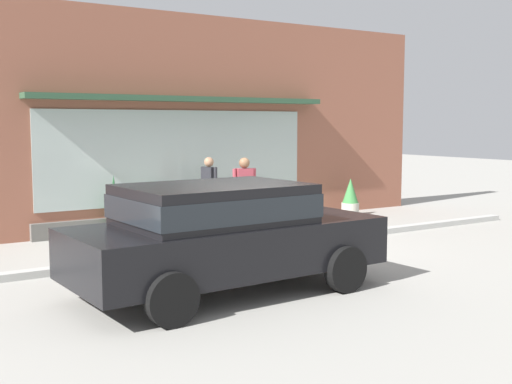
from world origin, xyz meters
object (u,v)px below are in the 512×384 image
(parked_car_black, at_px, (222,231))
(potted_plant_trailing_edge, at_px, (114,207))
(potted_plant_low_front, at_px, (350,198))
(pedestrian_with_handbag, at_px, (243,190))
(fire_hydrant, at_px, (287,216))
(potted_plant_near_hydrant, at_px, (291,206))
(potted_plant_corner_tall, at_px, (156,213))
(pedestrian_passerby, at_px, (209,188))
(potted_plant_doorstep, at_px, (251,206))

(parked_car_black, relative_size, potted_plant_trailing_edge, 3.48)
(parked_car_black, relative_size, potted_plant_low_front, 4.65)
(pedestrian_with_handbag, height_order, parked_car_black, pedestrian_with_handbag)
(pedestrian_with_handbag, bearing_deg, fire_hydrant, 159.45)
(potted_plant_low_front, relative_size, potted_plant_near_hydrant, 1.58)
(fire_hydrant, height_order, potted_plant_corner_tall, fire_hydrant)
(fire_hydrant, xyz_separation_m, potted_plant_low_front, (3.21, 1.66, 0.03))
(pedestrian_passerby, bearing_deg, parked_car_black, 131.55)
(parked_car_black, xyz_separation_m, potted_plant_trailing_edge, (0.40, 5.34, -0.27))
(potted_plant_low_front, bearing_deg, potted_plant_doorstep, 176.22)
(pedestrian_passerby, distance_m, parked_car_black, 5.62)
(potted_plant_near_hydrant, relative_size, potted_plant_trailing_edge, 0.47)
(potted_plant_low_front, bearing_deg, pedestrian_passerby, 179.03)
(fire_hydrant, bearing_deg, potted_plant_doorstep, 81.44)
(parked_car_black, height_order, potted_plant_corner_tall, parked_car_black)
(pedestrian_with_handbag, distance_m, parked_car_black, 4.63)
(pedestrian_passerby, height_order, potted_plant_low_front, pedestrian_passerby)
(potted_plant_corner_tall, bearing_deg, potted_plant_low_front, -3.09)
(fire_hydrant, relative_size, potted_plant_near_hydrant, 1.41)
(pedestrian_passerby, height_order, potted_plant_corner_tall, pedestrian_passerby)
(potted_plant_corner_tall, bearing_deg, potted_plant_trailing_edge, 174.12)
(potted_plant_trailing_edge, bearing_deg, potted_plant_corner_tall, -5.88)
(pedestrian_passerby, xyz_separation_m, potted_plant_trailing_edge, (-2.13, 0.31, -0.32))
(pedestrian_passerby, bearing_deg, potted_plant_low_front, -112.72)
(potted_plant_trailing_edge, bearing_deg, fire_hydrant, -33.68)
(potted_plant_low_front, bearing_deg, pedestrian_with_handbag, -163.61)
(pedestrian_passerby, xyz_separation_m, potted_plant_doorstep, (1.21, 0.12, -0.52))
(potted_plant_corner_tall, distance_m, potted_plant_low_front, 5.36)
(potted_plant_corner_tall, xyz_separation_m, potted_plant_doorstep, (2.42, -0.10, 0.01))
(pedestrian_with_handbag, relative_size, potted_plant_near_hydrant, 2.73)
(fire_hydrant, distance_m, potted_plant_corner_tall, 2.90)
(potted_plant_corner_tall, relative_size, potted_plant_doorstep, 0.84)
(fire_hydrant, relative_size, potted_plant_low_front, 0.89)
(parked_car_black, distance_m, potted_plant_near_hydrant, 7.45)
(potted_plant_near_hydrant, relative_size, potted_plant_doorstep, 0.68)
(parked_car_black, height_order, potted_plant_near_hydrant, parked_car_black)
(fire_hydrant, relative_size, pedestrian_with_handbag, 0.52)
(potted_plant_near_hydrant, bearing_deg, pedestrian_passerby, -171.23)
(fire_hydrant, xyz_separation_m, pedestrian_with_handbag, (-0.79, 0.48, 0.56))
(parked_car_black, bearing_deg, potted_plant_near_hydrant, 44.54)
(potted_plant_corner_tall, distance_m, potted_plant_near_hydrant, 3.78)
(potted_plant_near_hydrant, bearing_deg, fire_hydrant, -127.54)
(pedestrian_with_handbag, height_order, potted_plant_trailing_edge, pedestrian_with_handbag)
(potted_plant_corner_tall, distance_m, potted_plant_trailing_edge, 0.94)
(pedestrian_with_handbag, distance_m, potted_plant_near_hydrant, 2.99)
(parked_car_black, distance_m, potted_plant_low_front, 8.31)
(fire_hydrant, distance_m, parked_car_black, 4.80)
(fire_hydrant, distance_m, pedestrian_passerby, 2.03)
(potted_plant_near_hydrant, bearing_deg, parked_car_black, -133.19)
(fire_hydrant, height_order, potted_plant_trailing_edge, potted_plant_trailing_edge)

